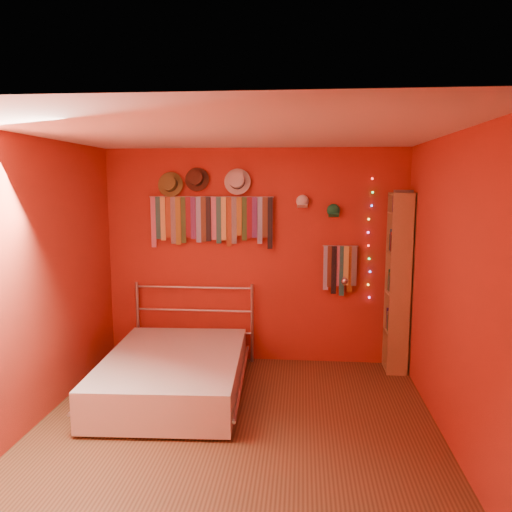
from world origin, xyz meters
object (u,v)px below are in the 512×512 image
(bed, at_px, (174,373))
(tie_rack, at_px, (211,218))
(reading_lamp, at_px, (344,281))
(bookshelf, at_px, (402,282))

(bed, bearing_deg, tie_rack, 75.79)
(reading_lamp, relative_size, bed, 0.16)
(reading_lamp, bearing_deg, tie_rack, 173.22)
(tie_rack, distance_m, bookshelf, 2.27)
(reading_lamp, height_order, bookshelf, bookshelf)
(bookshelf, xyz_separation_m, bed, (-2.37, -0.86, -0.80))
(tie_rack, bearing_deg, bed, -101.46)
(tie_rack, xyz_separation_m, bookshelf, (2.16, -0.15, -0.68))
(bed, bearing_deg, reading_lamp, 22.92)
(tie_rack, height_order, bed, tie_rack)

